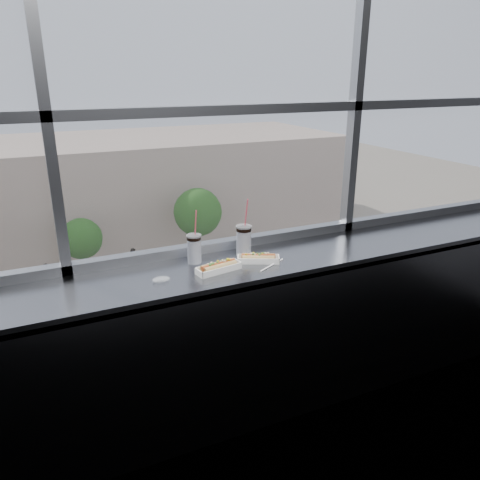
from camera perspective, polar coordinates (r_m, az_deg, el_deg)
name	(u,v)px	position (r m, az deg, el deg)	size (l,w,h in m)	color
wall_back_lower	(225,320)	(3.38, -1.89, -9.77)	(6.00, 6.00, 0.00)	black
window_glass	(220,57)	(2.96, -2.46, 21.37)	(6.00, 6.00, 0.00)	silver
window_mullions	(221,57)	(2.94, -2.30, 21.38)	(6.00, 0.08, 2.40)	gray
counter	(241,267)	(2.92, 0.09, -3.31)	(6.00, 0.55, 0.06)	gray
counter_fascia	(258,359)	(2.97, 2.21, -14.35)	(6.00, 0.04, 1.04)	gray
hotdog_tray_left	(219,267)	(2.78, -2.61, -3.31)	(0.29, 0.14, 0.07)	white
hotdog_tray_right	(258,258)	(2.91, 2.25, -2.22)	(0.27, 0.19, 0.06)	white
soda_cup_left	(194,247)	(2.89, -5.61, -0.90)	(0.09, 0.09, 0.34)	white
soda_cup_right	(244,239)	(2.99, 0.46, 0.10)	(0.10, 0.10, 0.38)	white
loose_straw	(272,265)	(2.87, 3.91, -3.06)	(0.01, 0.01, 0.24)	white
wrapper	(161,279)	(2.69, -9.59, -4.73)	(0.10, 0.07, 0.02)	silver
plaza_ground	(48,220)	(48.08, -22.33, 2.28)	(120.00, 120.00, 0.00)	gray
street_asphalt	(78,341)	(26.29, -19.16, -11.58)	(80.00, 10.00, 0.06)	black
far_sidewalk	(64,282)	(33.45, -20.71, -4.85)	(80.00, 6.00, 0.04)	gray
far_building	(46,192)	(41.76, -22.57, 5.48)	(50.00, 14.00, 8.00)	#BFA591
car_far_c	(243,261)	(31.90, 0.42, -2.58)	(6.25, 2.60, 2.08)	silver
car_far_b	(92,289)	(29.47, -17.63, -5.67)	(5.85, 2.44, 1.95)	#782B00
car_near_c	(82,364)	(22.27, -18.71, -14.11)	(6.82, 2.84, 2.27)	maroon
car_near_e	(371,297)	(27.93, 15.72, -6.65)	(6.53, 2.72, 2.18)	navy
car_near_d	(238,327)	(23.81, -0.26, -10.60)	(6.78, 2.82, 2.26)	silver
pedestrian_d	(197,248)	(34.16, -5.21, -0.98)	(1.01, 0.76, 2.27)	#66605B
pedestrian_c	(134,258)	(33.37, -12.83, -2.11)	(0.92, 0.69, 2.07)	#66605B
pedestrian_b	(47,273)	(32.64, -22.45, -3.75)	(0.89, 0.66, 1.99)	#66605B
tree_center	(81,239)	(32.51, -18.76, 0.15)	(2.73, 2.73, 4.27)	#47382B
tree_right	(198,212)	(33.90, -5.17, 3.38)	(3.50, 3.50, 5.47)	#47382B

